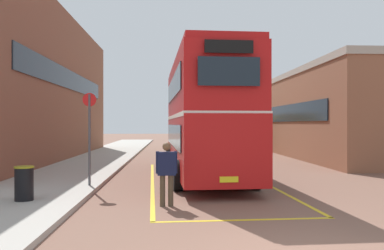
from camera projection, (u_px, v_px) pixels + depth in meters
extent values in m
plane|color=brown|center=(212.00, 165.00, 20.85)|extent=(135.60, 135.60, 0.00)
cube|color=#A39E93|center=(95.00, 160.00, 22.91)|extent=(4.00, 57.60, 0.14)
cube|color=brown|center=(20.00, 87.00, 23.49)|extent=(5.80, 22.96, 8.64)
cube|color=#232D38|center=(71.00, 80.00, 23.65)|extent=(0.06, 17.45, 1.10)
cube|color=brown|center=(340.00, 117.00, 26.09)|extent=(6.78, 17.21, 5.20)
cube|color=#19232D|center=(288.00, 113.00, 25.92)|extent=(0.06, 13.08, 1.10)
cube|color=#A89E8E|center=(340.00, 75.00, 26.09)|extent=(6.90, 17.33, 0.36)
cylinder|color=black|center=(169.00, 158.00, 19.28)|extent=(0.33, 1.01, 1.00)
cylinder|color=black|center=(221.00, 158.00, 19.54)|extent=(0.33, 1.01, 1.00)
cylinder|color=black|center=(178.00, 175.00, 12.82)|extent=(0.33, 1.01, 1.00)
cylinder|color=black|center=(256.00, 174.00, 13.08)|extent=(0.33, 1.01, 1.00)
cube|color=#B71414|center=(204.00, 143.00, 16.18)|extent=(2.97, 10.57, 2.10)
cube|color=#B71414|center=(204.00, 91.00, 16.17)|extent=(2.96, 10.36, 2.10)
cube|color=#B71414|center=(204.00, 62.00, 16.17)|extent=(2.86, 10.26, 0.20)
cube|color=white|center=(204.00, 117.00, 16.18)|extent=(3.00, 10.47, 0.14)
cube|color=#19232D|center=(173.00, 135.00, 16.05)|extent=(0.44, 8.57, 0.84)
cube|color=#19232D|center=(173.00, 88.00, 16.05)|extent=(0.44, 8.57, 0.84)
cube|color=#19232D|center=(235.00, 135.00, 16.30)|extent=(0.44, 8.57, 0.84)
cube|color=#19232D|center=(235.00, 89.00, 16.30)|extent=(0.44, 8.57, 0.84)
cube|color=#19232D|center=(229.00, 71.00, 10.95)|extent=(1.73, 0.12, 0.80)
cube|color=black|center=(229.00, 46.00, 10.94)|extent=(1.36, 0.11, 0.36)
cube|color=#19232D|center=(191.00, 131.00, 21.40)|extent=(1.98, 0.14, 1.00)
cube|color=yellow|center=(229.00, 179.00, 10.95)|extent=(0.52, 0.05, 0.16)
cylinder|color=black|center=(206.00, 142.00, 38.52)|extent=(0.27, 0.92, 0.92)
cylinder|color=black|center=(231.00, 141.00, 38.66)|extent=(0.27, 0.92, 0.92)
cylinder|color=black|center=(212.00, 145.00, 32.94)|extent=(0.27, 0.92, 0.92)
cylinder|color=black|center=(241.00, 144.00, 33.08)|extent=(0.27, 0.92, 0.92)
cube|color=gold|center=(222.00, 130.00, 35.80)|extent=(2.41, 9.34, 2.60)
cube|color=silver|center=(222.00, 115.00, 35.79)|extent=(2.27, 8.96, 0.12)
cube|color=#19232D|center=(209.00, 126.00, 35.73)|extent=(0.08, 7.46, 0.96)
cube|color=#19232D|center=(235.00, 126.00, 35.87)|extent=(0.08, 7.46, 0.96)
cube|color=#19232D|center=(216.00, 126.00, 40.47)|extent=(1.89, 0.05, 1.10)
cylinder|color=#473828|center=(171.00, 191.00, 10.44)|extent=(0.14, 0.14, 0.81)
cylinder|color=#473828|center=(163.00, 191.00, 10.42)|extent=(0.14, 0.14, 0.81)
cube|color=#141938|center=(167.00, 164.00, 10.43)|extent=(0.49, 0.24, 0.61)
cylinder|color=#141938|center=(176.00, 162.00, 10.45)|extent=(0.09, 0.09, 0.58)
cylinder|color=#141938|center=(158.00, 162.00, 10.41)|extent=(0.09, 0.09, 0.58)
sphere|color=brown|center=(167.00, 147.00, 10.41)|extent=(0.22, 0.22, 0.22)
cylinder|color=black|center=(24.00, 184.00, 10.50)|extent=(0.48, 0.48, 0.86)
cylinder|color=olive|center=(24.00, 167.00, 10.50)|extent=(0.50, 0.50, 0.04)
cylinder|color=#4C4C51|center=(89.00, 140.00, 13.13)|extent=(0.08, 0.08, 2.99)
cylinder|color=red|center=(89.00, 100.00, 13.12)|extent=(0.44, 0.10, 0.44)
cube|color=gold|center=(152.00, 181.00, 14.93)|extent=(0.72, 12.46, 0.01)
cube|color=gold|center=(259.00, 180.00, 15.34)|extent=(0.72, 12.46, 0.01)
cube|color=gold|center=(244.00, 220.00, 8.93)|extent=(4.19, 0.32, 0.01)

